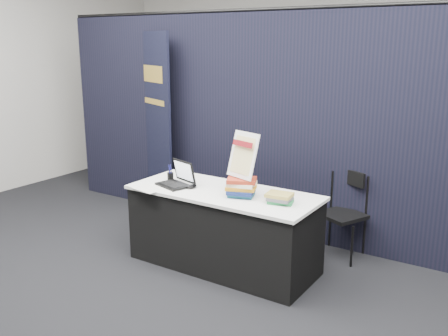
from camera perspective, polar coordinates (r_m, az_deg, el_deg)
floor at (r=4.51m, az=-4.02°, el=-13.52°), size 8.00×8.00×0.00m
wall_back at (r=7.57m, az=14.72°, el=11.20°), size 8.00×0.02×3.50m
drape_partition at (r=5.42m, az=6.06°, el=4.65°), size 6.00×0.08×2.40m
display_table at (r=4.76m, az=-0.07°, el=-6.95°), size 1.80×0.75×0.75m
laptop at (r=4.83m, az=-5.54°, el=-1.32°), size 0.36×0.33×0.24m
mouse at (r=4.73m, az=-3.71°, el=-2.12°), size 0.09×0.12×0.04m
brochure_left at (r=4.81m, az=-6.55°, el=-2.10°), size 0.28×0.22×0.00m
brochure_mid at (r=4.76m, az=-8.62°, el=-2.32°), size 0.32×0.25×0.00m
brochure_right at (r=4.80m, az=-6.35°, el=-2.11°), size 0.39×0.33×0.00m
pen_cup at (r=5.00m, az=-6.15°, el=-0.98°), size 0.07×0.07×0.08m
book_stack_tall at (r=4.46m, az=1.96°, el=-2.22°), size 0.29×0.26×0.17m
book_stack_short at (r=4.31m, az=6.35°, el=-3.43°), size 0.24×0.20×0.09m
info_sign at (r=4.41m, az=2.20°, el=1.42°), size 0.33×0.20×0.42m
pullup_banner at (r=6.30m, az=-8.02°, el=3.95°), size 0.90×0.47×2.22m
stacking_chair at (r=5.11m, az=13.47°, el=-4.69°), size 0.51×0.53×0.85m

